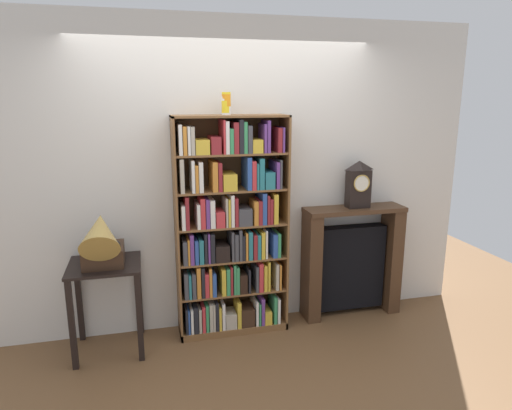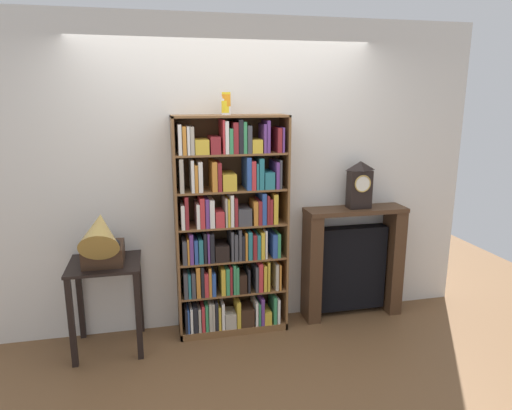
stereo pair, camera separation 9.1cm
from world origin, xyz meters
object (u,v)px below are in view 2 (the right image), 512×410
Objects in this scene: bookshelf at (230,233)px; cup_stack at (226,104)px; side_table_left at (106,284)px; mantel_clock at (360,185)px; fireplace_mantel at (352,262)px; gramophone at (101,239)px.

bookshelf is 1.09m from cup_stack.
cup_stack is (-0.01, 0.02, 1.09)m from bookshelf.
mantel_clock is (2.23, 0.12, 0.70)m from side_table_left.
fireplace_mantel is at bearing 134.99° from mantel_clock.
bookshelf is at bearing -178.83° from mantel_clock.
bookshelf is 1.05m from gramophone.
mantel_clock is at bearing 5.18° from gramophone.
mantel_clock reaches higher than fireplace_mantel.
gramophone is at bearing -174.82° from mantel_clock.
cup_stack is 1.40m from mantel_clock.
gramophone is 2.25m from mantel_clock.
cup_stack is 0.24× the size of side_table_left.
fireplace_mantel reaches higher than side_table_left.
bookshelf reaches higher than side_table_left.
gramophone is 0.49× the size of fireplace_mantel.
gramophone is (-1.02, -0.20, -1.01)m from cup_stack.
cup_stack is 1.45m from gramophone.
gramophone reaches higher than fireplace_mantel.
gramophone is at bearing -169.17° from cup_stack.
bookshelf is 1.25m from mantel_clock.
bookshelf is 4.41× the size of mantel_clock.
mantel_clock is at bearing 1.17° from bookshelf.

